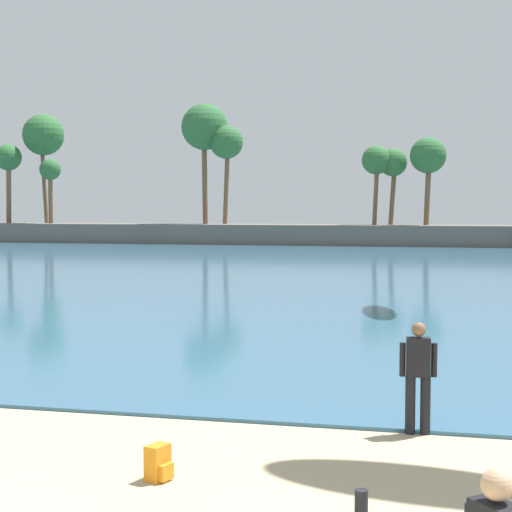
{
  "coord_description": "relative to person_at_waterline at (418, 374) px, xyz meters",
  "views": [
    {
      "loc": [
        3.06,
        -3.39,
        3.36
      ],
      "look_at": [
        -0.37,
        11.37,
        2.44
      ],
      "focal_mm": 56.79,
      "sensor_mm": 36.0,
      "label": 1
    }
  ],
  "objects": [
    {
      "name": "backpack_near_kite",
      "position": [
        -3.04,
        -2.8,
        -0.69
      ],
      "size": [
        0.34,
        0.35,
        0.44
      ],
      "color": "orange",
      "rests_on": "ground"
    },
    {
      "name": "person_at_waterline",
      "position": [
        0.0,
        0.0,
        0.0
      ],
      "size": [
        0.55,
        0.24,
        1.67
      ],
      "color": "black",
      "rests_on": "ground"
    },
    {
      "name": "palm_headland",
      "position": [
        0.67,
        59.12,
        3.3
      ],
      "size": [
        98.78,
        7.05,
        13.05
      ],
      "color": "#605B54",
      "rests_on": "ground"
    },
    {
      "name": "sea",
      "position": [
        -2.72,
        49.48,
        -0.86
      ],
      "size": [
        220.0,
        98.98,
        0.06
      ],
      "primitive_type": "cube",
      "color": "#33607F",
      "rests_on": "ground"
    }
  ]
}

